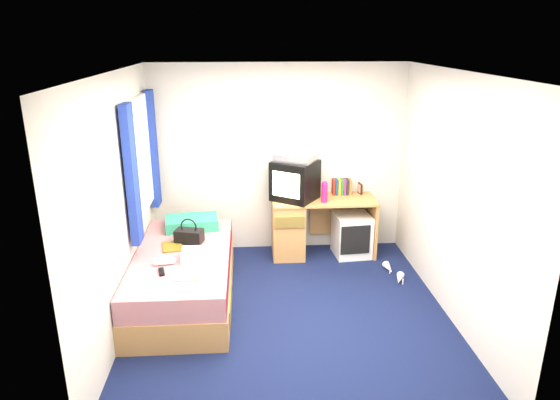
{
  "coord_description": "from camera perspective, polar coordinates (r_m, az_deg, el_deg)",
  "views": [
    {
      "loc": [
        -0.4,
        -4.47,
        2.71
      ],
      "look_at": [
        -0.05,
        0.7,
        0.99
      ],
      "focal_mm": 32.0,
      "sensor_mm": 36.0,
      "label": 1
    }
  ],
  "objects": [
    {
      "name": "crt_tv",
      "position": [
        6.18,
        1.72,
        2.26
      ],
      "size": [
        0.66,
        0.65,
        0.49
      ],
      "rotation": [
        0.0,
        0.0,
        -0.59
      ],
      "color": "black",
      "rests_on": "desk"
    },
    {
      "name": "white_heels",
      "position": [
        6.08,
        12.9,
        -8.19
      ],
      "size": [
        0.18,
        0.51,
        0.09
      ],
      "color": "white",
      "rests_on": "ground"
    },
    {
      "name": "vcr",
      "position": [
        6.11,
        1.77,
        4.87
      ],
      "size": [
        0.56,
        0.51,
        0.09
      ],
      "primitive_type": "cube",
      "rotation": [
        0.0,
        0.0,
        -0.5
      ],
      "color": "#B4B4B6",
      "rests_on": "crt_tv"
    },
    {
      "name": "window_assembly",
      "position": [
        5.64,
        -15.53,
        4.47
      ],
      "size": [
        0.11,
        1.42,
        1.4
      ],
      "color": "silver",
      "rests_on": "room_shell"
    },
    {
      "name": "handbag",
      "position": [
        5.56,
        -10.34,
        -4.02
      ],
      "size": [
        0.33,
        0.24,
        0.28
      ],
      "rotation": [
        0.0,
        0.0,
        -0.26
      ],
      "color": "black",
      "rests_on": "bed"
    },
    {
      "name": "desk",
      "position": [
        6.38,
        2.48,
        -2.81
      ],
      "size": [
        1.3,
        0.55,
        0.75
      ],
      "color": "tan",
      "rests_on": "ground"
    },
    {
      "name": "picture_frame",
      "position": [
        6.53,
        9.14,
        1.31
      ],
      "size": [
        0.04,
        0.12,
        0.14
      ],
      "primitive_type": "cube",
      "rotation": [
        0.0,
        0.0,
        0.14
      ],
      "color": "black",
      "rests_on": "desk"
    },
    {
      "name": "towel",
      "position": [
        5.16,
        -9.54,
        -6.17
      ],
      "size": [
        0.3,
        0.25,
        0.1
      ],
      "primitive_type": "cube",
      "rotation": [
        0.0,
        0.0,
        0.01
      ],
      "color": "white",
      "rests_on": "bed"
    },
    {
      "name": "water_bottle",
      "position": [
        5.1,
        -13.06,
        -6.86
      ],
      "size": [
        0.21,
        0.1,
        0.07
      ],
      "primitive_type": "cylinder",
      "rotation": [
        0.0,
        1.57,
        0.15
      ],
      "color": "silver",
      "rests_on": "bed"
    },
    {
      "name": "aerosol_can",
      "position": [
        6.25,
        3.97,
        0.99
      ],
      "size": [
        0.06,
        0.06,
        0.2
      ],
      "primitive_type": "cylinder",
      "rotation": [
        0.0,
        0.0,
        0.15
      ],
      "color": "white",
      "rests_on": "desk"
    },
    {
      "name": "storage_cube",
      "position": [
        6.47,
        8.19,
        -3.95
      ],
      "size": [
        0.47,
        0.47,
        0.55
      ],
      "primitive_type": "cube",
      "rotation": [
        0.0,
        0.0,
        0.09
      ],
      "color": "white",
      "rests_on": "ground"
    },
    {
      "name": "colour_swatch_fan",
      "position": [
        4.77,
        -10.57,
        -8.93
      ],
      "size": [
        0.22,
        0.07,
        0.01
      ],
      "primitive_type": "cube",
      "rotation": [
        0.0,
        0.0,
        -0.05
      ],
      "color": "#F59E36",
      "rests_on": "bed"
    },
    {
      "name": "room_shell",
      "position": [
        4.66,
        1.19,
        2.72
      ],
      "size": [
        3.4,
        3.4,
        3.4
      ],
      "color": "white",
      "rests_on": "ground"
    },
    {
      "name": "book_row",
      "position": [
        6.47,
        7.05,
        1.52
      ],
      "size": [
        0.24,
        0.13,
        0.2
      ],
      "color": "maroon",
      "rests_on": "desk"
    },
    {
      "name": "magazine",
      "position": [
        5.5,
        -12.2,
        -5.22
      ],
      "size": [
        0.26,
        0.31,
        0.01
      ],
      "primitive_type": "cube",
      "rotation": [
        0.0,
        0.0,
        0.18
      ],
      "color": "gold",
      "rests_on": "bed"
    },
    {
      "name": "remote_control",
      "position": [
        4.96,
        -13.39,
        -7.99
      ],
      "size": [
        0.09,
        0.17,
        0.02
      ],
      "primitive_type": "cube",
      "rotation": [
        0.0,
        0.0,
        0.23
      ],
      "color": "black",
      "rests_on": "bed"
    },
    {
      "name": "ground",
      "position": [
        5.25,
        1.08,
        -12.73
      ],
      "size": [
        3.4,
        3.4,
        0.0
      ],
      "primitive_type": "plane",
      "color": "#0C1438",
      "rests_on": "ground"
    },
    {
      "name": "pillow",
      "position": [
        5.97,
        -10.03,
        -2.57
      ],
      "size": [
        0.65,
        0.46,
        0.13
      ],
      "primitive_type": "cube",
      "rotation": [
        0.0,
        0.0,
        0.13
      ],
      "color": "teal",
      "rests_on": "bed"
    },
    {
      "name": "pink_water_bottle",
      "position": [
        6.12,
        5.1,
        0.82
      ],
      "size": [
        0.08,
        0.08,
        0.24
      ],
      "primitive_type": "cylinder",
      "rotation": [
        0.0,
        0.0,
        -0.08
      ],
      "color": "#E11F72",
      "rests_on": "desk"
    },
    {
      "name": "bed",
      "position": [
        5.46,
        -10.93,
        -8.57
      ],
      "size": [
        1.01,
        2.0,
        0.54
      ],
      "color": "tan",
      "rests_on": "ground"
    }
  ]
}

